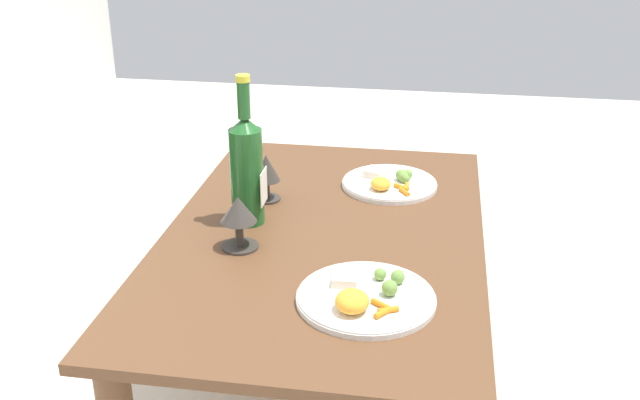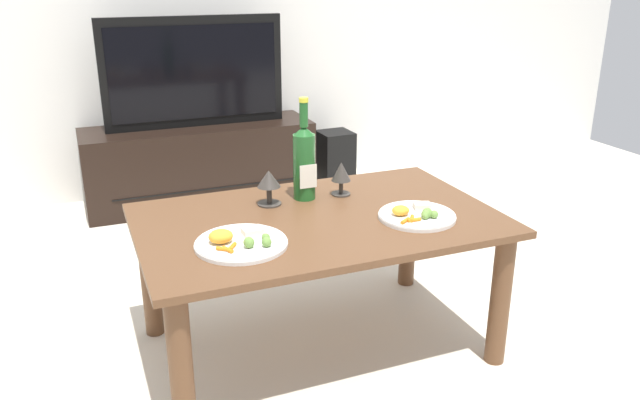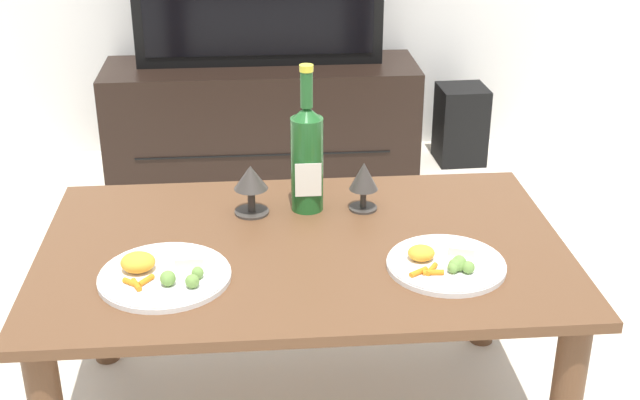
# 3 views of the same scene
# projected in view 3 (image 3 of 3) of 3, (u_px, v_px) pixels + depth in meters

# --- Properties ---
(dining_table) EXTENTS (1.23, 0.77, 0.52)m
(dining_table) POSITION_uv_depth(u_px,v_px,m) (303.00, 277.00, 2.03)
(dining_table) COLOR brown
(dining_table) RESTS_ON ground_plane
(tv_stand) EXTENTS (1.32, 0.41, 0.46)m
(tv_stand) POSITION_uv_depth(u_px,v_px,m) (262.00, 118.00, 3.66)
(tv_stand) COLOR black
(tv_stand) RESTS_ON ground_plane
(floor_speaker) EXTENTS (0.21, 0.21, 0.34)m
(floor_speaker) POSITION_uv_depth(u_px,v_px,m) (461.00, 124.00, 3.77)
(floor_speaker) COLOR black
(floor_speaker) RESTS_ON ground_plane
(wine_bottle) EXTENTS (0.08, 0.08, 0.38)m
(wine_bottle) POSITION_uv_depth(u_px,v_px,m) (307.00, 154.00, 2.11)
(wine_bottle) COLOR #1E5923
(wine_bottle) RESTS_ON dining_table
(goblet_left) EXTENTS (0.09, 0.09, 0.13)m
(goblet_left) POSITION_uv_depth(u_px,v_px,m) (251.00, 181.00, 2.11)
(goblet_left) COLOR #38332D
(goblet_left) RESTS_ON dining_table
(goblet_right) EXTENTS (0.07, 0.07, 0.13)m
(goblet_right) POSITION_uv_depth(u_px,v_px,m) (364.00, 179.00, 2.13)
(goblet_right) COLOR #38332D
(goblet_right) RESTS_ON dining_table
(dinner_plate_left) EXTENTS (0.29, 0.29, 0.05)m
(dinner_plate_left) POSITION_uv_depth(u_px,v_px,m) (163.00, 274.00, 1.84)
(dinner_plate_left) COLOR white
(dinner_plate_left) RESTS_ON dining_table
(dinner_plate_right) EXTENTS (0.27, 0.27, 0.05)m
(dinner_plate_right) POSITION_uv_depth(u_px,v_px,m) (446.00, 263.00, 1.89)
(dinner_plate_right) COLOR white
(dinner_plate_right) RESTS_ON dining_table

